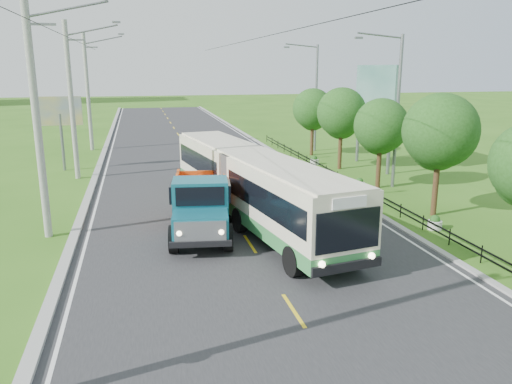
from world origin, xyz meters
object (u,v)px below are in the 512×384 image
object	(u,v)px
pole_mid	(72,100)
tree_back	(313,111)
bus	(252,181)
planter_mid	(359,184)
billboard_right	(375,93)
streetlight_mid	(395,106)
billboard_left	(60,116)
pole_far	(88,92)
tree_fourth	(381,129)
tree_fifth	(341,115)
planter_far	(314,161)
pole_near	(37,119)
dump_truck	(201,201)
planter_near	(435,223)
streetlight_far	(314,94)
tree_third	(439,135)

from	to	relation	value
pole_mid	tree_back	xyz separation A→B (m)	(18.12, 5.14, -1.44)
tree_back	bus	distance (m)	19.13
planter_mid	billboard_right	world-z (taller)	billboard_right
planter_mid	pole_mid	bearing A→B (deg)	157.46
tree_back	streetlight_mid	bearing A→B (deg)	-86.30
billboard_left	bus	xyz separation A→B (m)	(10.34, -14.64, -1.94)
pole_far	tree_fourth	bearing A→B (deg)	-46.15
planter_mid	billboard_left	world-z (taller)	billboard_left
pole_far	billboard_right	bearing A→B (deg)	-32.30
pole_far	tree_fifth	size ratio (longest dim) A/B	1.72
pole_mid	planter_far	xyz separation A→B (m)	(16.86, 1.00, -4.81)
tree_fifth	streetlight_mid	distance (m)	6.28
planter_mid	pole_near	bearing A→B (deg)	-163.48
billboard_left	dump_truck	world-z (taller)	billboard_left
pole_far	bus	distance (m)	25.53
pole_near	bus	bearing A→B (deg)	2.26
tree_back	streetlight_mid	world-z (taller)	streetlight_mid
planter_far	pole_near	bearing A→B (deg)	-142.37
pole_near	pole_far	bearing A→B (deg)	90.00
tree_back	streetlight_mid	size ratio (longest dim) A/B	0.61
pole_mid	pole_near	bearing A→B (deg)	-90.00
pole_near	planter_far	xyz separation A→B (m)	(16.86, 13.00, -4.81)
planter_far	dump_truck	distance (m)	17.65
tree_fourth	planter_near	world-z (taller)	tree_fourth
streetlight_far	tree_third	bearing A→B (deg)	-92.27
tree_back	bus	size ratio (longest dim) A/B	0.33
tree_fourth	billboard_left	distance (m)	21.72
planter_far	streetlight_far	bearing A→B (deg)	71.20
tree_fourth	dump_truck	xyz separation A→B (m)	(-11.63, -6.36, -2.08)
billboard_right	planter_mid	bearing A→B (deg)	-121.66
pole_near	planter_far	size ratio (longest dim) A/B	14.93
streetlight_far	dump_truck	xyz separation A→B (m)	(-12.42, -20.22, -3.40)
tree_third	tree_fourth	size ratio (longest dim) A/B	1.11
tree_third	bus	xyz separation A→B (m)	(-9.01, 1.22, -2.06)
pole_near	streetlight_mid	bearing A→B (deg)	14.81
pole_far	dump_truck	xyz separation A→B (m)	(6.49, -25.22, -3.59)
tree_third	planter_mid	xyz separation A→B (m)	(-1.26, 5.86, -3.70)
tree_fifth	dump_truck	world-z (taller)	tree_fifth
pole_far	tree_back	distance (m)	19.43
tree_third	planter_near	bearing A→B (deg)	-120.41
planter_far	billboard_left	xyz separation A→B (m)	(-18.10, 2.00, 3.58)
tree_back	billboard_right	xyz separation A→B (m)	(2.44, -6.14, 1.69)
tree_fourth	streetlight_far	bearing A→B (deg)	86.75
pole_far	tree_back	bearing A→B (deg)	-20.74
tree_fourth	billboard_right	size ratio (longest dim) A/B	0.74
streetlight_mid	dump_truck	distance (m)	14.30
planter_far	billboard_left	size ratio (longest dim) A/B	0.13
tree_third	billboard_left	size ratio (longest dim) A/B	1.15
planter_far	dump_truck	world-z (taller)	dump_truck
tree_back	dump_truck	world-z (taller)	tree_back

